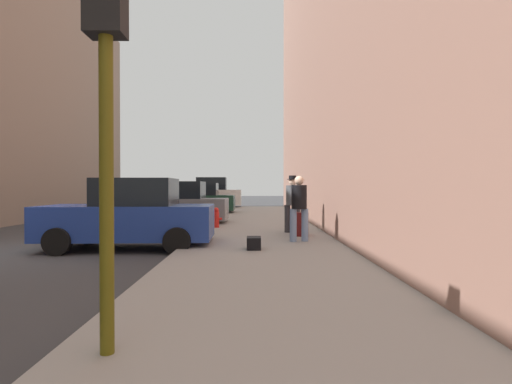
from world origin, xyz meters
The scene contains 12 objects.
ground_plane centered at (0.00, 0.00, 0.00)m, with size 120.00×120.00×0.00m, color #38383A.
sidewalk centered at (6.00, 0.00, 0.07)m, with size 4.00×40.00×0.15m, color gray.
parked_blue_sedan centered at (2.65, 0.74, 0.85)m, with size 4.25×2.15×1.79m.
parked_gray_coupe centered at (2.65, 6.69, 0.85)m, with size 4.24×2.13×1.79m.
parked_dark_green_sedan centered at (2.65, 13.00, 0.85)m, with size 4.21×2.08×1.79m.
parked_white_van centered at (2.65, 19.21, 1.03)m, with size 4.62×2.10×2.25m.
fire_hydrant centered at (4.45, 4.62, 0.50)m, with size 0.42×0.22×0.70m.
traffic_light centered at (4.50, -5.95, 2.76)m, with size 0.32×0.32×3.60m.
pedestrian_with_beanie centered at (6.98, 3.07, 1.14)m, with size 0.53×0.48×1.78m.
pedestrian_in_jeans centered at (6.95, 1.02, 1.10)m, with size 0.53×0.48×1.71m.
rolling_suitcase centered at (7.16, 2.27, 0.49)m, with size 0.37×0.57×1.04m.
duffel_bag centered at (5.77, -0.28, 0.29)m, with size 0.32×0.44×0.28m.
Camera 1 is at (5.74, -9.35, 1.57)m, focal length 28.00 mm.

